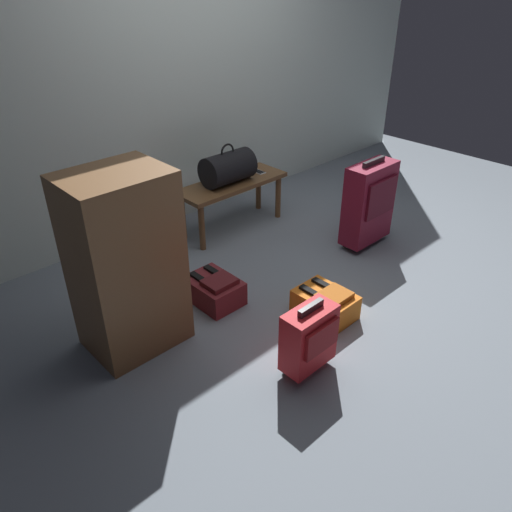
{
  "coord_description": "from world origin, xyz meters",
  "views": [
    {
      "loc": [
        -2.59,
        -1.91,
        2.01
      ],
      "look_at": [
        -0.56,
        0.24,
        0.25
      ],
      "focal_mm": 34.32,
      "sensor_mm": 36.0,
      "label": 1
    }
  ],
  "objects_px": {
    "side_cabinet": "(126,264)",
    "suitcase_upright_burgundy": "(369,203)",
    "backpack_maroon": "(214,290)",
    "bench": "(232,189)",
    "backpack_orange": "(325,304)",
    "cell_phone": "(258,171)",
    "duffel_bag_black": "(228,168)",
    "suitcase_small_red": "(309,337)"
  },
  "relations": [
    {
      "from": "suitcase_small_red",
      "to": "suitcase_upright_burgundy",
      "type": "bearing_deg",
      "value": 24.15
    },
    {
      "from": "bench",
      "to": "cell_phone",
      "type": "height_order",
      "value": "cell_phone"
    },
    {
      "from": "suitcase_upright_burgundy",
      "to": "duffel_bag_black",
      "type": "bearing_deg",
      "value": 122.37
    },
    {
      "from": "bench",
      "to": "backpack_orange",
      "type": "distance_m",
      "value": 1.47
    },
    {
      "from": "cell_phone",
      "to": "backpack_orange",
      "type": "xyz_separation_m",
      "value": [
        -0.72,
        -1.4,
        -0.34
      ]
    },
    {
      "from": "bench",
      "to": "side_cabinet",
      "type": "relative_size",
      "value": 0.91
    },
    {
      "from": "bench",
      "to": "backpack_orange",
      "type": "xyz_separation_m",
      "value": [
        -0.4,
        -1.39,
        -0.27
      ]
    },
    {
      "from": "bench",
      "to": "backpack_maroon",
      "type": "distance_m",
      "value": 1.16
    },
    {
      "from": "backpack_orange",
      "to": "side_cabinet",
      "type": "bearing_deg",
      "value": 147.9
    },
    {
      "from": "suitcase_small_red",
      "to": "duffel_bag_black",
      "type": "bearing_deg",
      "value": 63.12
    },
    {
      "from": "cell_phone",
      "to": "side_cabinet",
      "type": "xyz_separation_m",
      "value": [
        -1.75,
        -0.75,
        0.11
      ]
    },
    {
      "from": "duffel_bag_black",
      "to": "backpack_orange",
      "type": "bearing_deg",
      "value": -104.73
    },
    {
      "from": "duffel_bag_black",
      "to": "suitcase_small_red",
      "type": "xyz_separation_m",
      "value": [
        -0.84,
        -1.65,
        -0.33
      ]
    },
    {
      "from": "suitcase_upright_burgundy",
      "to": "backpack_orange",
      "type": "height_order",
      "value": "suitcase_upright_burgundy"
    },
    {
      "from": "side_cabinet",
      "to": "duffel_bag_black",
      "type": "bearing_deg",
      "value": 27.83
    },
    {
      "from": "suitcase_upright_burgundy",
      "to": "side_cabinet",
      "type": "xyz_separation_m",
      "value": [
        -2.03,
        0.25,
        0.17
      ]
    },
    {
      "from": "bench",
      "to": "suitcase_small_red",
      "type": "relative_size",
      "value": 2.17
    },
    {
      "from": "duffel_bag_black",
      "to": "backpack_orange",
      "type": "xyz_separation_m",
      "value": [
        -0.37,
        -1.39,
        -0.47
      ]
    },
    {
      "from": "backpack_maroon",
      "to": "duffel_bag_black",
      "type": "bearing_deg",
      "value": 43.68
    },
    {
      "from": "duffel_bag_black",
      "to": "cell_phone",
      "type": "bearing_deg",
      "value": 1.42
    },
    {
      "from": "suitcase_small_red",
      "to": "backpack_maroon",
      "type": "relative_size",
      "value": 1.21
    },
    {
      "from": "cell_phone",
      "to": "suitcase_upright_burgundy",
      "type": "height_order",
      "value": "suitcase_upright_burgundy"
    },
    {
      "from": "backpack_orange",
      "to": "suitcase_small_red",
      "type": "bearing_deg",
      "value": -151.1
    },
    {
      "from": "suitcase_small_red",
      "to": "backpack_maroon",
      "type": "distance_m",
      "value": 0.9
    },
    {
      "from": "duffel_bag_black",
      "to": "side_cabinet",
      "type": "distance_m",
      "value": 1.59
    },
    {
      "from": "backpack_maroon",
      "to": "backpack_orange",
      "type": "xyz_separation_m",
      "value": [
        0.43,
        -0.63,
        0.0
      ]
    },
    {
      "from": "suitcase_small_red",
      "to": "side_cabinet",
      "type": "distance_m",
      "value": 1.12
    },
    {
      "from": "suitcase_upright_burgundy",
      "to": "backpack_maroon",
      "type": "height_order",
      "value": "suitcase_upright_burgundy"
    },
    {
      "from": "cell_phone",
      "to": "suitcase_upright_burgundy",
      "type": "relative_size",
      "value": 0.19
    },
    {
      "from": "backpack_maroon",
      "to": "side_cabinet",
      "type": "xyz_separation_m",
      "value": [
        -0.61,
        0.02,
        0.46
      ]
    },
    {
      "from": "suitcase_upright_burgundy",
      "to": "suitcase_small_red",
      "type": "bearing_deg",
      "value": -155.85
    },
    {
      "from": "suitcase_upright_burgundy",
      "to": "backpack_maroon",
      "type": "relative_size",
      "value": 1.95
    },
    {
      "from": "bench",
      "to": "backpack_maroon",
      "type": "height_order",
      "value": "bench"
    },
    {
      "from": "suitcase_upright_burgundy",
      "to": "backpack_maroon",
      "type": "bearing_deg",
      "value": 170.68
    },
    {
      "from": "cell_phone",
      "to": "suitcase_upright_burgundy",
      "type": "distance_m",
      "value": 1.04
    },
    {
      "from": "suitcase_upright_burgundy",
      "to": "suitcase_small_red",
      "type": "relative_size",
      "value": 1.61
    },
    {
      "from": "bench",
      "to": "backpack_maroon",
      "type": "relative_size",
      "value": 2.63
    },
    {
      "from": "bench",
      "to": "duffel_bag_black",
      "type": "height_order",
      "value": "duffel_bag_black"
    },
    {
      "from": "cell_phone",
      "to": "suitcase_small_red",
      "type": "xyz_separation_m",
      "value": [
        -1.19,
        -1.66,
        -0.2
      ]
    },
    {
      "from": "side_cabinet",
      "to": "suitcase_upright_burgundy",
      "type": "bearing_deg",
      "value": -7.1
    },
    {
      "from": "cell_phone",
      "to": "backpack_orange",
      "type": "bearing_deg",
      "value": -117.15
    },
    {
      "from": "duffel_bag_black",
      "to": "cell_phone",
      "type": "height_order",
      "value": "duffel_bag_black"
    }
  ]
}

